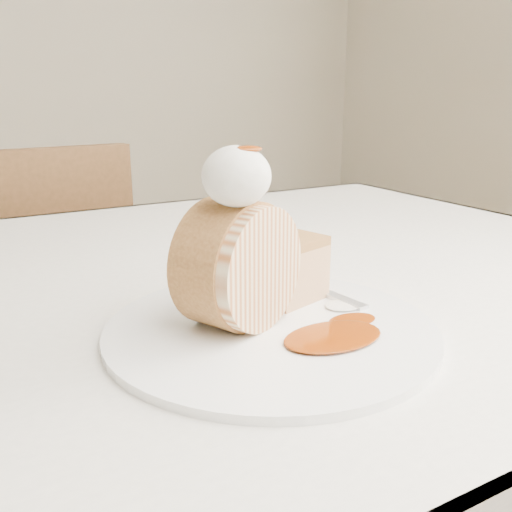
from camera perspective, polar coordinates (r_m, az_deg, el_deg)
table at (r=0.71m, az=-11.28°, el=-9.43°), size 1.40×0.90×0.75m
chair_far at (r=1.40m, az=-21.18°, el=-4.81°), size 0.44×0.44×0.85m
plate at (r=0.53m, az=1.49°, el=-7.35°), size 0.38×0.38×0.01m
roulade_slice at (r=0.51m, az=-1.74°, el=-0.90°), size 0.13×0.10×0.11m
cake_chunk at (r=0.59m, az=3.00°, el=-1.58°), size 0.08×0.08×0.06m
whipped_cream at (r=0.48m, az=-1.97°, el=7.96°), size 0.06×0.06×0.05m
caramel_drizzle at (r=0.48m, az=-1.05°, el=11.42°), size 0.03×0.02×0.01m
caramel_pool at (r=0.50m, az=7.70°, el=-7.96°), size 0.11×0.09×0.00m
fork at (r=0.61m, az=6.33°, el=-3.44°), size 0.05×0.18×0.00m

